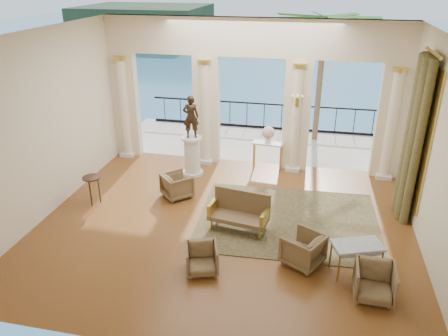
% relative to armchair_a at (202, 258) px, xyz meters
% --- Properties ---
extents(floor, '(9.00, 9.00, 0.00)m').
position_rel_armchair_a_xyz_m(floor, '(0.08, 1.84, -0.33)').
color(floor, '#4F270F').
rests_on(floor, ground).
extents(room_walls, '(9.00, 9.00, 9.00)m').
position_rel_armchair_a_xyz_m(room_walls, '(0.08, 0.72, 2.55)').
color(room_walls, white).
rests_on(room_walls, ground).
extents(arcade, '(9.00, 0.56, 4.50)m').
position_rel_armchair_a_xyz_m(arcade, '(0.08, 5.66, 2.25)').
color(arcade, '#FFF0CC').
rests_on(arcade, ground).
extents(terrace, '(10.00, 3.60, 0.10)m').
position_rel_armchair_a_xyz_m(terrace, '(0.08, 7.64, -0.38)').
color(terrace, '#AFA18F').
rests_on(terrace, ground).
extents(balustrade, '(9.00, 0.06, 1.03)m').
position_rel_armchair_a_xyz_m(balustrade, '(0.08, 9.24, 0.08)').
color(balustrade, black).
rests_on(balustrade, terrace).
extents(palm_tree, '(2.00, 2.00, 4.50)m').
position_rel_armchair_a_xyz_m(palm_tree, '(2.08, 8.44, 3.76)').
color(palm_tree, '#4C3823').
rests_on(palm_tree, terrace).
extents(headland, '(22.00, 18.00, 6.00)m').
position_rel_armchair_a_xyz_m(headland, '(-29.92, 71.84, -3.33)').
color(headland, black).
rests_on(headland, sea).
extents(sea, '(160.00, 160.00, 0.00)m').
position_rel_armchair_a_xyz_m(sea, '(0.08, 61.84, -6.33)').
color(sea, teal).
rests_on(sea, ground).
extents(curtain, '(0.33, 1.40, 4.09)m').
position_rel_armchair_a_xyz_m(curtain, '(4.37, 3.34, 1.69)').
color(curtain, '#4E4A26').
rests_on(curtain, ground).
extents(window_frame, '(0.04, 1.60, 3.40)m').
position_rel_armchair_a_xyz_m(window_frame, '(4.55, 3.34, 1.77)').
color(window_frame, gold).
rests_on(window_frame, room_walls).
extents(wall_sconce, '(0.30, 0.11, 0.33)m').
position_rel_armchair_a_xyz_m(wall_sconce, '(1.48, 5.35, 1.90)').
color(wall_sconce, gold).
rests_on(wall_sconce, arcade).
extents(rug, '(4.56, 3.63, 0.02)m').
position_rel_armchair_a_xyz_m(rug, '(1.58, 2.39, -0.32)').
color(rug, '#272D14').
rests_on(rug, ground).
extents(armchair_a, '(0.80, 0.77, 0.66)m').
position_rel_armchair_a_xyz_m(armchair_a, '(0.00, 0.00, 0.00)').
color(armchair_a, '#4F3C23').
rests_on(armchair_a, ground).
extents(armchair_b, '(0.75, 0.71, 0.76)m').
position_rel_armchair_a_xyz_m(armchair_b, '(3.38, -0.09, 0.05)').
color(armchair_b, '#4F3C23').
rests_on(armchair_b, ground).
extents(armchair_c, '(0.98, 1.00, 0.77)m').
position_rel_armchair_a_xyz_m(armchair_c, '(2.01, 0.70, 0.06)').
color(armchair_c, '#4F3C23').
rests_on(armchair_c, ground).
extents(armchair_d, '(0.98, 0.99, 0.74)m').
position_rel_armchair_a_xyz_m(armchair_d, '(-1.50, 3.03, 0.04)').
color(armchair_d, '#4F3C23').
rests_on(armchair_d, ground).
extents(settee, '(1.48, 0.82, 0.93)m').
position_rel_armchair_a_xyz_m(settee, '(0.46, 1.82, 0.13)').
color(settee, '#4F3C23').
rests_on(settee, ground).
extents(game_table, '(1.11, 0.85, 0.68)m').
position_rel_armchair_a_xyz_m(game_table, '(3.08, 0.63, 0.28)').
color(game_table, '#A1B8CC').
rests_on(game_table, ground).
extents(pedestal, '(0.65, 0.65, 1.19)m').
position_rel_armchair_a_xyz_m(pedestal, '(-1.50, 4.54, 0.24)').
color(pedestal, silver).
rests_on(pedestal, ground).
extents(statue, '(0.52, 0.41, 1.26)m').
position_rel_armchair_a_xyz_m(statue, '(-1.50, 4.54, 1.49)').
color(statue, '#2F2115').
rests_on(statue, pedestal).
extents(console_table, '(0.96, 0.45, 0.88)m').
position_rel_armchair_a_xyz_m(console_table, '(0.68, 5.39, 0.40)').
color(console_table, silver).
rests_on(console_table, ground).
extents(urn, '(0.39, 0.39, 0.52)m').
position_rel_armchair_a_xyz_m(urn, '(0.68, 5.39, 0.85)').
color(urn, white).
rests_on(urn, console_table).
extents(side_table, '(0.48, 0.48, 0.78)m').
position_rel_armchair_a_xyz_m(side_table, '(-3.56, 2.20, 0.34)').
color(side_table, black).
rests_on(side_table, ground).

